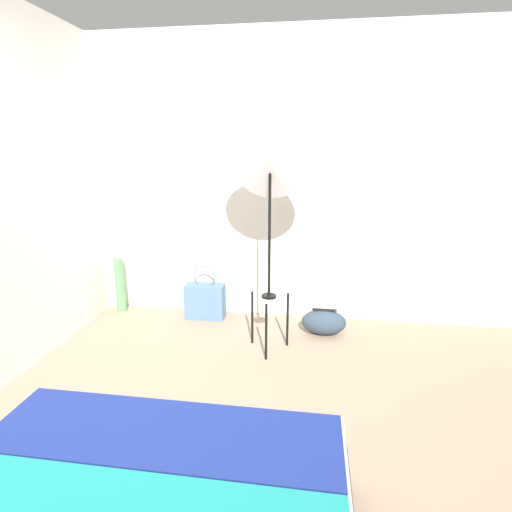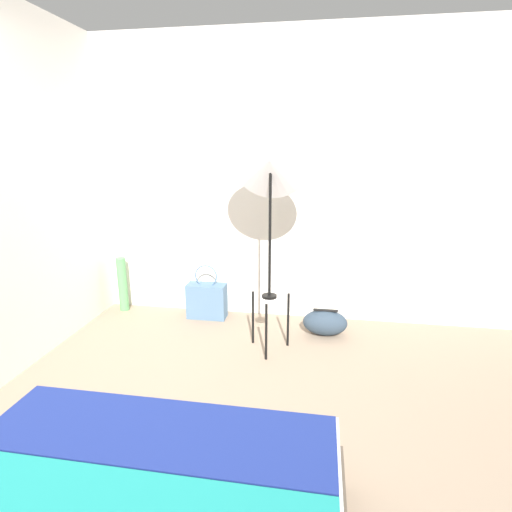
# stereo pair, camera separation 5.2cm
# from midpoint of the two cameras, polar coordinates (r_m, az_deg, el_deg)

# --- Properties ---
(ground_plane) EXTENTS (14.00, 14.00, 0.00)m
(ground_plane) POSITION_cam_midpoint_polar(r_m,az_deg,el_deg) (2.20, -13.95, -31.68)
(ground_plane) COLOR gray
(wall_back) EXTENTS (8.00, 0.05, 2.60)m
(wall_back) POSITION_cam_midpoint_polar(r_m,az_deg,el_deg) (3.75, -1.86, 10.65)
(wall_back) COLOR silver
(wall_back) RESTS_ON ground_plane
(photo_umbrella) EXTENTS (0.66, 0.32, 1.86)m
(photo_umbrella) POSITION_cam_midpoint_polar(r_m,az_deg,el_deg) (2.97, 1.51, 13.48)
(photo_umbrella) COLOR black
(photo_umbrella) RESTS_ON ground_plane
(tote_bag) EXTENTS (0.37, 0.16, 0.53)m
(tote_bag) POSITION_cam_midpoint_polar(r_m,az_deg,el_deg) (3.90, -7.66, -6.33)
(tote_bag) COLOR slate
(tote_bag) RESTS_ON ground_plane
(duffel_bag) EXTENTS (0.39, 0.23, 0.23)m
(duffel_bag) POSITION_cam_midpoint_polar(r_m,az_deg,el_deg) (3.61, 9.26, -9.30)
(duffel_bag) COLOR #2D3D4C
(duffel_bag) RESTS_ON ground_plane
(paper_roll) EXTENTS (0.09, 0.09, 0.55)m
(paper_roll) POSITION_cam_midpoint_polar(r_m,az_deg,el_deg) (4.22, -19.19, -3.94)
(paper_roll) COLOR #56995B
(paper_roll) RESTS_ON ground_plane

